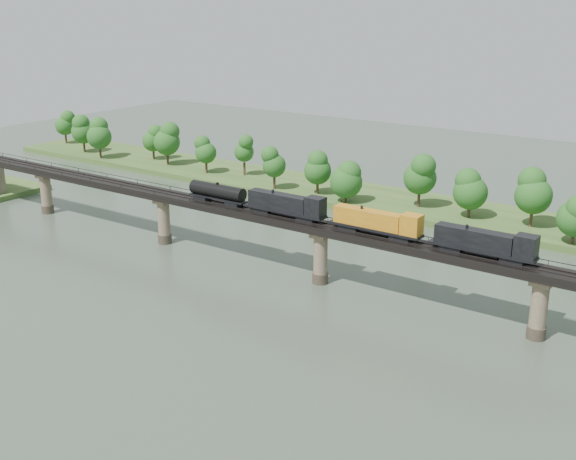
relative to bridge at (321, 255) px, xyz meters
The scene contains 6 objects.
ground 30.49m from the bridge, 90.00° to the right, with size 400.00×400.00×0.00m, color #344234.
far_bank 55.20m from the bridge, 90.00° to the left, with size 300.00×24.00×1.60m, color #365321.
bridge is the anchor object (origin of this frame).
bridge_superstructure 6.33m from the bridge, 90.00° to the left, with size 220.00×4.90×0.75m.
far_treeline 51.30m from the bridge, 99.23° to the left, with size 289.06×17.54×13.60m.
freight_train 9.65m from the bridge, ahead, with size 70.30×2.74×4.84m.
Camera 1 is at (67.07, -75.77, 50.64)m, focal length 45.00 mm.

